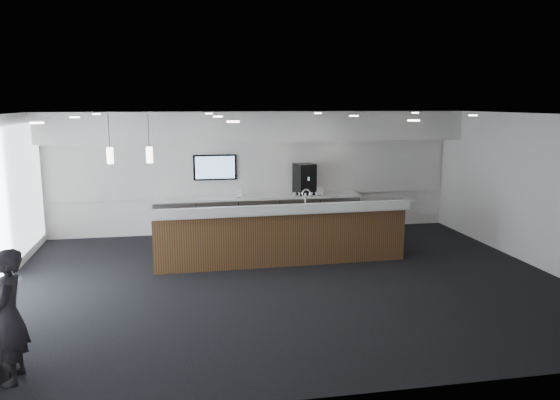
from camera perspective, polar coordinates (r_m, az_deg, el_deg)
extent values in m
plane|color=black|center=(10.06, 0.74, -8.43)|extent=(10.00, 10.00, 0.00)
cube|color=black|center=(9.53, 0.78, 8.93)|extent=(10.00, 8.00, 0.02)
cube|color=white|center=(13.58, -2.61, 2.94)|extent=(10.00, 0.02, 3.00)
cube|color=white|center=(11.74, 25.43, 0.82)|extent=(0.02, 8.00, 3.00)
cube|color=silver|center=(13.04, -2.36, 7.71)|extent=(10.00, 0.90, 0.70)
cube|color=silver|center=(13.54, -2.59, 3.34)|extent=(9.80, 0.06, 1.40)
cube|color=gray|center=(13.41, -2.35, -1.71)|extent=(5.00, 0.60, 0.90)
cube|color=white|center=(13.32, -2.37, 0.29)|extent=(5.06, 0.66, 0.05)
cylinder|color=white|center=(12.95, -10.94, -2.11)|extent=(0.60, 0.02, 0.02)
cylinder|color=white|center=(12.98, -6.52, -1.96)|extent=(0.60, 0.02, 0.02)
cylinder|color=white|center=(13.09, -2.15, -1.80)|extent=(0.60, 0.02, 0.02)
cylinder|color=white|center=(13.27, 2.13, -1.63)|extent=(0.60, 0.02, 0.02)
cylinder|color=white|center=(13.52, 6.26, -1.46)|extent=(0.60, 0.02, 0.02)
cube|color=black|center=(13.37, -6.81, 3.41)|extent=(1.05, 0.07, 0.62)
cube|color=blue|center=(13.33, -6.80, 3.39)|extent=(0.95, 0.01, 0.54)
cylinder|color=#F7E1C1|center=(10.20, -13.53, 4.50)|extent=(0.12, 0.12, 0.30)
cylinder|color=#F7E1C1|center=(10.26, -17.45, 4.35)|extent=(0.12, 0.12, 0.30)
cube|color=#482818|center=(11.05, 0.08, -3.87)|extent=(5.06, 0.81, 1.05)
cube|color=white|center=(10.93, 0.08, -1.05)|extent=(5.15, 0.89, 0.06)
cube|color=white|center=(10.54, 0.52, -0.98)|extent=(5.13, 0.22, 0.18)
cylinder|color=white|center=(11.12, 2.67, 0.02)|extent=(0.04, 0.04, 0.28)
torus|color=white|center=(11.04, 2.75, 0.68)|extent=(0.19, 0.03, 0.19)
cube|color=black|center=(13.55, 2.57, 2.20)|extent=(0.54, 0.58, 0.76)
cube|color=white|center=(13.35, 2.82, 0.47)|extent=(0.27, 0.12, 0.02)
cube|color=silver|center=(13.13, -4.29, 0.71)|extent=(0.15, 0.06, 0.21)
cube|color=silver|center=(13.47, 4.19, 0.97)|extent=(0.17, 0.03, 0.22)
imported|color=black|center=(7.09, -26.45, -10.86)|extent=(0.41, 0.60, 1.58)
imported|color=white|center=(13.50, 4.42, 0.70)|extent=(0.09, 0.09, 0.09)
imported|color=white|center=(13.46, 3.84, 0.68)|extent=(0.13, 0.13, 0.09)
imported|color=white|center=(13.43, 3.26, 0.66)|extent=(0.11, 0.11, 0.09)
imported|color=white|center=(13.40, 2.68, 0.64)|extent=(0.12, 0.12, 0.09)
imported|color=white|center=(13.36, 2.10, 0.63)|extent=(0.13, 0.13, 0.09)
imported|color=white|center=(13.33, 1.51, 0.61)|extent=(0.10, 0.10, 0.09)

